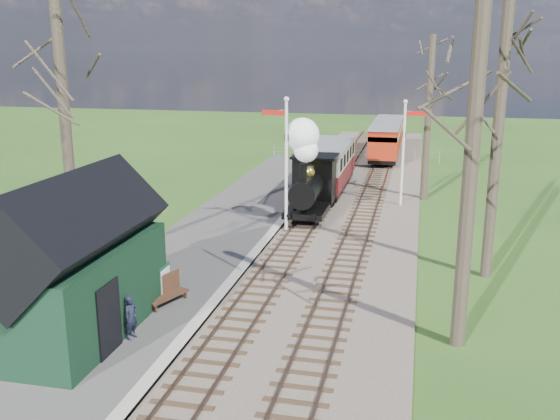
{
  "coord_description": "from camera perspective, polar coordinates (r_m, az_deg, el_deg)",
  "views": [
    {
      "loc": [
        5.14,
        -11.12,
        8.26
      ],
      "look_at": [
        -0.52,
        13.91,
        1.6
      ],
      "focal_mm": 40.0,
      "sensor_mm": 36.0,
      "label": 1
    }
  ],
  "objects": [
    {
      "name": "distant_hills",
      "position": [
        79.45,
        9.43,
        -3.59
      ],
      "size": [
        114.4,
        48.0,
        22.02
      ],
      "color": "#385B23",
      "rests_on": "ground"
    },
    {
      "name": "ballast_bed",
      "position": [
        34.34,
        5.94,
        0.64
      ],
      "size": [
        8.0,
        60.0,
        0.1
      ],
      "primitive_type": "cube",
      "color": "brown",
      "rests_on": "ground"
    },
    {
      "name": "track_near",
      "position": [
        34.5,
        3.8,
        0.83
      ],
      "size": [
        1.6,
        60.0,
        0.15
      ],
      "color": "brown",
      "rests_on": "ground"
    },
    {
      "name": "track_far",
      "position": [
        34.2,
        8.11,
        0.6
      ],
      "size": [
        1.6,
        60.0,
        0.15
      ],
      "color": "brown",
      "rests_on": "ground"
    },
    {
      "name": "platform",
      "position": [
        27.79,
        -5.97,
        -2.61
      ],
      "size": [
        5.0,
        44.0,
        0.2
      ],
      "primitive_type": "cube",
      "color": "#474442",
      "rests_on": "ground"
    },
    {
      "name": "coping_strip",
      "position": [
        27.16,
        -1.36,
        -2.93
      ],
      "size": [
        0.4,
        44.0,
        0.21
      ],
      "primitive_type": "cube",
      "color": "#B2AD9E",
      "rests_on": "ground"
    },
    {
      "name": "station_shed",
      "position": [
        18.8,
        -18.26,
        -4.8
      ],
      "size": [
        3.25,
        6.3,
        4.78
      ],
      "color": "black",
      "rests_on": "platform"
    },
    {
      "name": "semaphore_near",
      "position": [
        28.14,
        0.44,
        5.06
      ],
      "size": [
        1.22,
        0.24,
        6.22
      ],
      "color": "silver",
      "rests_on": "ground"
    },
    {
      "name": "semaphore_far",
      "position": [
        33.49,
        11.35,
        5.84
      ],
      "size": [
        1.22,
        0.24,
        5.72
      ],
      "color": "silver",
      "rests_on": "ground"
    },
    {
      "name": "bare_trees",
      "position": [
        21.77,
        2.56,
        6.48
      ],
      "size": [
        15.51,
        22.39,
        12.0
      ],
      "color": "#382D23",
      "rests_on": "ground"
    },
    {
      "name": "fence_line",
      "position": [
        47.99,
        6.81,
        5.2
      ],
      "size": [
        12.6,
        0.08,
        1.0
      ],
      "color": "slate",
      "rests_on": "ground"
    },
    {
      "name": "locomotive",
      "position": [
        30.41,
        2.74,
        3.23
      ],
      "size": [
        2.01,
        4.7,
        5.03
      ],
      "color": "black",
      "rests_on": "ground"
    },
    {
      "name": "coach",
      "position": [
        36.41,
        4.42,
        4.09
      ],
      "size": [
        2.35,
        8.06,
        2.47
      ],
      "color": "black",
      "rests_on": "ground"
    },
    {
      "name": "red_carriage_a",
      "position": [
        46.53,
        9.52,
        6.06
      ],
      "size": [
        2.14,
        5.31,
        2.26
      ],
      "color": "black",
      "rests_on": "ground"
    },
    {
      "name": "red_carriage_b",
      "position": [
        51.97,
        9.9,
        6.91
      ],
      "size": [
        2.14,
        5.31,
        2.26
      ],
      "color": "black",
      "rests_on": "ground"
    },
    {
      "name": "sign_board",
      "position": [
        21.02,
        -10.52,
        -6.51
      ],
      "size": [
        0.11,
        0.81,
        1.19
      ],
      "color": "#0F4A25",
      "rests_on": "platform"
    },
    {
      "name": "bench",
      "position": [
        20.76,
        -10.54,
        -7.26
      ],
      "size": [
        1.02,
        1.67,
        0.92
      ],
      "color": "#462919",
      "rests_on": "platform"
    },
    {
      "name": "person",
      "position": [
        18.48,
        -13.46,
        -9.53
      ],
      "size": [
        0.42,
        0.54,
        1.29
      ],
      "primitive_type": "imported",
      "rotation": [
        0.0,
        0.0,
        1.31
      ],
      "color": "#1B1D31",
      "rests_on": "platform"
    }
  ]
}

